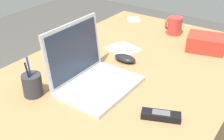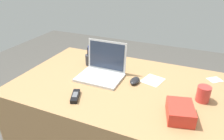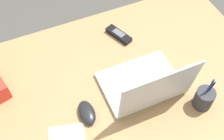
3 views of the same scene
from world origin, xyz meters
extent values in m
cube|color=#A87C4F|center=(0.00, 0.00, 0.37)|extent=(1.51, 0.96, 0.73)
cube|color=silver|center=(-0.16, 0.00, 0.74)|extent=(0.33, 0.24, 0.02)
cube|color=silver|center=(-0.16, 0.02, 0.75)|extent=(0.27, 0.12, 0.00)
cube|color=silver|center=(-0.16, -0.08, 0.75)|extent=(0.09, 0.05, 0.00)
cube|color=silver|center=(-0.16, 0.13, 0.87)|extent=(0.32, 0.03, 0.24)
cube|color=#283347|center=(-0.16, 0.13, 0.87)|extent=(0.29, 0.03, 0.21)
ellipsoid|color=black|center=(0.10, 0.05, 0.75)|extent=(0.07, 0.12, 0.03)
cube|color=black|center=(-0.20, -0.29, 0.74)|extent=(0.09, 0.15, 0.02)
cube|color=#595B60|center=(-0.20, -0.29, 0.76)|extent=(0.05, 0.07, 0.00)
cylinder|color=#333338|center=(-0.35, 0.19, 0.78)|extent=(0.08, 0.08, 0.09)
cylinder|color=#1933B2|center=(-0.36, 0.19, 0.83)|extent=(0.01, 0.01, 0.15)
cylinder|color=black|center=(-0.37, 0.18, 0.82)|extent=(0.01, 0.02, 0.13)
camera|label=1|loc=(-0.96, -0.61, 1.38)|focal=46.23mm
camera|label=2|loc=(0.47, -1.23, 1.50)|focal=33.53mm
camera|label=3|loc=(0.22, 0.59, 1.78)|focal=46.44mm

